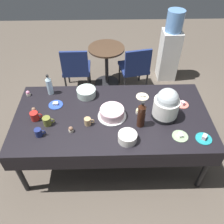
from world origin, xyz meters
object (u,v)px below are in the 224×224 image
at_px(water_cooler, 170,48).
at_px(cupcake_rose, 71,129).
at_px(maroon_chair_left, 76,68).
at_px(maroon_chair_right, 135,67).
at_px(cupcake_vanilla, 34,110).
at_px(coffee_mug_tan, 88,121).
at_px(dessert_plate_cobalt, 56,105).
at_px(dessert_plate_cream, 142,96).
at_px(round_cafe_table, 107,59).
at_px(glass_salad_bowl, 86,92).
at_px(cupcake_berry, 28,93).
at_px(cupcake_lemon, 138,111).
at_px(ceramic_snack_bowl, 127,137).
at_px(dessert_plate_sage, 180,136).
at_px(slow_cooker, 166,105).
at_px(soda_bottle_water, 49,85).
at_px(soda_bottle_cola, 141,115).
at_px(coffee_mug_navy, 39,132).
at_px(potluck_table, 112,119).
at_px(coffee_mug_olive, 47,121).
at_px(dessert_plate_coral, 182,104).
at_px(coffee_mug_red, 35,116).

bearing_deg(water_cooler, cupcake_rose, -126.35).
height_order(maroon_chair_left, maroon_chair_right, same).
relative_size(cupcake_vanilla, coffee_mug_tan, 0.60).
bearing_deg(cupcake_vanilla, dessert_plate_cobalt, 26.94).
distance_m(dessert_plate_cream, round_cafe_table, 1.39).
height_order(glass_salad_bowl, dessert_plate_cream, glass_salad_bowl).
bearing_deg(cupcake_berry, cupcake_vanilla, -65.89).
bearing_deg(cupcake_lemon, ceramic_snack_bowl, -110.65).
height_order(dessert_plate_sage, maroon_chair_left, maroon_chair_left).
distance_m(slow_cooker, soda_bottle_water, 1.40).
bearing_deg(dessert_plate_sage, maroon_chair_right, 99.22).
height_order(slow_cooker, maroon_chair_right, slow_cooker).
bearing_deg(maroon_chair_left, dessert_plate_cobalt, -95.24).
relative_size(cupcake_lemon, soda_bottle_cola, 0.21).
xyz_separation_m(glass_salad_bowl, cupcake_lemon, (0.60, -0.33, -0.02)).
relative_size(coffee_mug_navy, maroon_chair_right, 0.13).
xyz_separation_m(slow_cooker, maroon_chair_right, (-0.17, 1.41, -0.43)).
bearing_deg(cupcake_vanilla, cupcake_berry, 114.11).
bearing_deg(dessert_plate_sage, coffee_mug_navy, 177.90).
xyz_separation_m(glass_salad_bowl, cupcake_rose, (-0.13, -0.59, -0.02)).
bearing_deg(dessert_plate_cream, soda_bottle_cola, -99.66).
height_order(ceramic_snack_bowl, dessert_plate_cobalt, ceramic_snack_bowl).
bearing_deg(round_cafe_table, coffee_mug_navy, -110.56).
bearing_deg(soda_bottle_water, coffee_mug_navy, -90.65).
bearing_deg(glass_salad_bowl, dessert_plate_cobalt, -154.62).
bearing_deg(dessert_plate_sage, potluck_table, 154.54).
bearing_deg(soda_bottle_water, maroon_chair_left, 78.37).
bearing_deg(coffee_mug_olive, ceramic_snack_bowl, -16.22).
xyz_separation_m(dessert_plate_coral, soda_bottle_water, (-1.58, 0.26, 0.11)).
relative_size(cupcake_vanilla, maroon_chair_left, 0.08).
xyz_separation_m(dessert_plate_coral, cupcake_lemon, (-0.54, -0.12, 0.02)).
bearing_deg(dessert_plate_sage, slow_cooker, 110.14).
relative_size(cupcake_berry, coffee_mug_tan, 0.60).
bearing_deg(coffee_mug_red, coffee_mug_tan, -8.77).
height_order(glass_salad_bowl, coffee_mug_olive, coffee_mug_olive).
relative_size(dessert_plate_sage, cupcake_vanilla, 2.43).
height_order(cupcake_vanilla, water_cooler, water_cooler).
relative_size(slow_cooker, ceramic_snack_bowl, 1.93).
bearing_deg(round_cafe_table, dessert_plate_cream, -71.69).
relative_size(dessert_plate_cobalt, round_cafe_table, 0.23).
relative_size(ceramic_snack_bowl, dessert_plate_sage, 1.17).
distance_m(dessert_plate_cream, dessert_plate_sage, 0.71).
relative_size(ceramic_snack_bowl, maroon_chair_right, 0.23).
xyz_separation_m(dessert_plate_coral, coffee_mug_navy, (-1.59, -0.43, 0.03)).
bearing_deg(dessert_plate_cobalt, glass_salad_bowl, 25.38).
bearing_deg(soda_bottle_cola, ceramic_snack_bowl, -126.70).
bearing_deg(soda_bottle_cola, coffee_mug_red, 174.22).
relative_size(potluck_table, soda_bottle_water, 8.09).
height_order(slow_cooker, soda_bottle_water, slow_cooker).
height_order(coffee_mug_tan, water_cooler, water_cooler).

